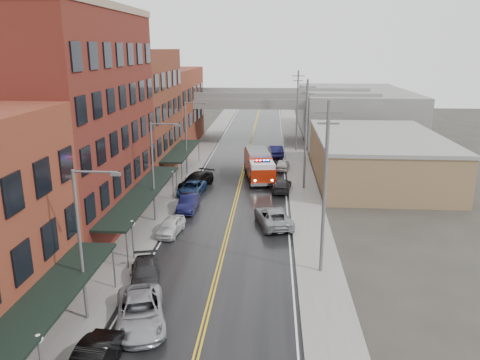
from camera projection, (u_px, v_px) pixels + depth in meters
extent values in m
cube|color=black|center=(236.00, 202.00, 47.66)|extent=(11.00, 160.00, 0.02)
cube|color=slate|center=(165.00, 200.00, 48.15)|extent=(3.00, 160.00, 0.15)
cube|color=slate|center=(308.00, 203.00, 47.14)|extent=(3.00, 160.00, 0.15)
cube|color=gray|center=(181.00, 200.00, 48.03)|extent=(0.30, 160.00, 0.15)
cube|color=gray|center=(291.00, 203.00, 47.25)|extent=(0.30, 160.00, 0.15)
cube|color=maroon|center=(72.00, 124.00, 39.41)|extent=(9.00, 20.00, 18.00)
cube|color=#5D2E1C|center=(133.00, 113.00, 56.61)|extent=(9.00, 15.00, 15.00)
cube|color=maroon|center=(166.00, 108.00, 73.81)|extent=(9.00, 20.00, 12.00)
cube|color=#7E6143|center=(376.00, 158.00, 55.47)|extent=(14.00, 22.00, 5.00)
cube|color=slate|center=(354.00, 112.00, 83.71)|extent=(18.00, 30.00, 8.00)
cube|color=black|center=(36.00, 311.00, 22.41)|extent=(2.60, 16.00, 0.18)
cylinder|color=slate|center=(114.00, 268.00, 30.04)|extent=(0.10, 0.10, 3.00)
cube|color=black|center=(143.00, 193.00, 40.64)|extent=(2.60, 18.00, 0.18)
cylinder|color=slate|center=(127.00, 250.00, 32.72)|extent=(0.10, 0.10, 3.00)
cylinder|color=slate|center=(177.00, 182.00, 49.23)|extent=(0.10, 0.10, 3.00)
cube|color=black|center=(182.00, 150.00, 57.44)|extent=(2.60, 13.00, 0.18)
cylinder|color=slate|center=(182.00, 175.00, 51.91)|extent=(0.10, 0.10, 3.00)
cylinder|color=slate|center=(199.00, 152.00, 63.62)|extent=(0.10, 0.10, 3.00)
sphere|color=silver|center=(38.00, 339.00, 20.45)|extent=(0.44, 0.44, 0.44)
cylinder|color=#59595B|center=(133.00, 243.00, 34.29)|extent=(0.14, 0.14, 2.80)
sphere|color=silver|center=(132.00, 223.00, 33.88)|extent=(0.44, 0.44, 0.44)
cylinder|color=#59595B|center=(173.00, 188.00, 47.72)|extent=(0.14, 0.14, 2.80)
sphere|color=silver|center=(173.00, 173.00, 47.31)|extent=(0.44, 0.44, 0.44)
cylinder|color=#59595B|center=(80.00, 248.00, 25.79)|extent=(0.18, 0.18, 9.00)
cylinder|color=#59595B|center=(95.00, 172.00, 24.51)|extent=(2.40, 0.12, 0.12)
cube|color=#59595B|center=(116.00, 174.00, 24.46)|extent=(0.50, 0.22, 0.18)
cylinder|color=#59595B|center=(153.00, 173.00, 41.15)|extent=(0.18, 0.18, 9.00)
cylinder|color=#59595B|center=(164.00, 124.00, 39.86)|extent=(2.40, 0.12, 0.12)
cube|color=#59595B|center=(177.00, 125.00, 39.81)|extent=(0.50, 0.22, 0.18)
cylinder|color=#59595B|center=(186.00, 139.00, 56.50)|extent=(0.18, 0.18, 9.00)
cylinder|color=#59595B|center=(195.00, 103.00, 55.21)|extent=(2.40, 0.12, 0.12)
cube|color=#59595B|center=(204.00, 104.00, 55.17)|extent=(0.50, 0.22, 0.18)
cylinder|color=#59595B|center=(325.00, 191.00, 31.14)|extent=(0.24, 0.24, 12.00)
cube|color=#59595B|center=(329.00, 113.00, 29.72)|extent=(1.80, 0.12, 0.12)
cube|color=#59595B|center=(328.00, 123.00, 29.91)|extent=(1.40, 0.12, 0.12)
cylinder|color=#59595B|center=(306.00, 136.00, 50.33)|extent=(0.24, 0.24, 12.00)
cube|color=#59595B|center=(308.00, 87.00, 48.91)|extent=(1.80, 0.12, 0.12)
cube|color=#59595B|center=(307.00, 94.00, 49.10)|extent=(1.40, 0.12, 0.12)
cylinder|color=#59595B|center=(297.00, 112.00, 69.52)|extent=(0.24, 0.24, 12.00)
cube|color=#59595B|center=(298.00, 76.00, 68.10)|extent=(1.80, 0.12, 0.12)
cube|color=#59595B|center=(298.00, 81.00, 68.29)|extent=(1.40, 0.12, 0.12)
cube|color=slate|center=(251.00, 101.00, 76.52)|extent=(40.00, 10.00, 1.50)
cube|color=slate|center=(186.00, 123.00, 78.31)|extent=(1.60, 8.00, 6.00)
cube|color=slate|center=(318.00, 124.00, 76.79)|extent=(1.60, 8.00, 6.00)
cube|color=#991A07|center=(258.00, 162.00, 56.93)|extent=(3.68, 6.46, 2.33)
cube|color=#991A07|center=(262.00, 174.00, 52.86)|extent=(3.19, 3.28, 1.67)
cube|color=silver|center=(262.00, 165.00, 52.56)|extent=(3.01, 3.04, 0.56)
cube|color=black|center=(262.00, 171.00, 52.98)|extent=(3.04, 2.18, 0.89)
cube|color=slate|center=(258.00, 152.00, 56.56)|extent=(3.33, 5.98, 0.33)
cube|color=black|center=(262.00, 161.00, 52.46)|extent=(1.80, 0.58, 0.16)
sphere|color=#FF0C0C|center=(257.00, 161.00, 52.39)|extent=(0.22, 0.22, 0.22)
sphere|color=#1933FF|center=(268.00, 161.00, 52.48)|extent=(0.22, 0.22, 0.22)
cylinder|color=black|center=(251.00, 182.00, 52.89)|extent=(1.16, 0.55, 1.11)
cylinder|color=black|center=(273.00, 181.00, 53.08)|extent=(1.16, 0.55, 1.11)
cylinder|color=black|center=(248.00, 173.00, 56.62)|extent=(1.16, 0.55, 1.11)
cylinder|color=black|center=(268.00, 172.00, 56.81)|extent=(1.16, 0.55, 1.11)
cylinder|color=black|center=(246.00, 167.00, 59.28)|extent=(1.16, 0.55, 1.11)
cylinder|color=black|center=(265.00, 167.00, 59.47)|extent=(1.16, 0.55, 1.11)
imported|color=#919398|center=(140.00, 312.00, 26.40)|extent=(4.17, 6.25, 1.59)
imported|color=#262628|center=(145.00, 274.00, 31.05)|extent=(3.04, 5.10, 1.38)
imported|color=silver|center=(171.00, 226.00, 39.36)|extent=(2.12, 4.29, 1.41)
imported|color=black|center=(188.00, 203.00, 45.07)|extent=(1.60, 4.59, 1.51)
imported|color=navy|center=(192.00, 188.00, 49.97)|extent=(2.85, 5.22, 1.39)
imported|color=black|center=(196.00, 181.00, 52.38)|extent=(3.93, 6.03, 1.63)
imported|color=gray|center=(273.00, 217.00, 41.25)|extent=(3.88, 6.17, 1.59)
imported|color=#27272A|center=(282.00, 185.00, 51.18)|extent=(2.42, 4.81, 1.34)
imported|color=silver|center=(283.00, 165.00, 60.01)|extent=(2.04, 4.20, 1.38)
imported|color=#0E0E34|center=(276.00, 151.00, 67.47)|extent=(2.38, 5.23, 1.66)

